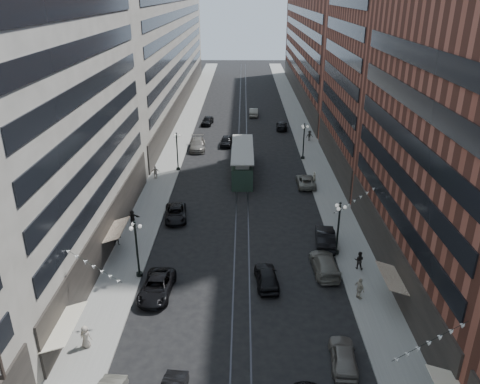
{
  "coord_description": "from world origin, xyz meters",
  "views": [
    {
      "loc": [
        0.13,
        -7.57,
        23.81
      ],
      "look_at": [
        -0.2,
        35.84,
        5.0
      ],
      "focal_mm": 35.0,
      "sensor_mm": 36.0,
      "label": 1
    }
  ],
  "objects_px": {
    "streetcar": "(242,162)",
    "pedestrian_6": "(155,172)",
    "lamppost_se_far": "(338,227)",
    "lamppost_sw_mid": "(177,150)",
    "pedestrian_8": "(314,178)",
    "car_extra_1": "(325,264)",
    "car_4": "(343,356)",
    "car_7": "(176,213)",
    "car_14": "(254,112)",
    "lamppost_se_mid": "(304,140)",
    "pedestrian_1": "(86,337)",
    "pedestrian_7": "(359,260)",
    "car_2": "(157,287)",
    "car_11": "(306,181)",
    "car_12": "(282,125)",
    "pedestrian_4": "(360,288)",
    "car_extra_0": "(267,277)",
    "lamppost_sw_far": "(137,247)",
    "car_10": "(325,238)",
    "car_13": "(226,141)",
    "car_8": "(197,144)",
    "pedestrian_2": "(117,238)",
    "pedestrian_5": "(132,217)",
    "car_9": "(207,121)"
  },
  "relations": [
    {
      "from": "streetcar",
      "to": "pedestrian_6",
      "type": "bearing_deg",
      "value": -168.34
    },
    {
      "from": "lamppost_se_far",
      "to": "lamppost_sw_mid",
      "type": "bearing_deg",
      "value": 128.66
    },
    {
      "from": "pedestrian_8",
      "to": "car_extra_1",
      "type": "relative_size",
      "value": 0.31
    },
    {
      "from": "streetcar",
      "to": "car_4",
      "type": "xyz_separation_m",
      "value": [
        7.05,
        -36.64,
        -0.98
      ]
    },
    {
      "from": "car_7",
      "to": "car_extra_1",
      "type": "relative_size",
      "value": 0.93
    },
    {
      "from": "car_14",
      "to": "lamppost_se_mid",
      "type": "bearing_deg",
      "value": 105.76
    },
    {
      "from": "pedestrian_1",
      "to": "pedestrian_7",
      "type": "xyz_separation_m",
      "value": [
        21.91,
        10.46,
        -0.0
      ]
    },
    {
      "from": "car_2",
      "to": "car_11",
      "type": "xyz_separation_m",
      "value": [
        15.52,
        24.06,
        -0.06
      ]
    },
    {
      "from": "car_2",
      "to": "car_12",
      "type": "xyz_separation_m",
      "value": [
        14.4,
        51.47,
        -0.04
      ]
    },
    {
      "from": "pedestrian_4",
      "to": "car_extra_0",
      "type": "relative_size",
      "value": 0.41
    },
    {
      "from": "car_12",
      "to": "car_14",
      "type": "relative_size",
      "value": 1.0
    },
    {
      "from": "lamppost_sw_far",
      "to": "car_2",
      "type": "relative_size",
      "value": 1.02
    },
    {
      "from": "car_14",
      "to": "pedestrian_8",
      "type": "height_order",
      "value": "pedestrian_8"
    },
    {
      "from": "lamppost_se_far",
      "to": "lamppost_sw_far",
      "type": "bearing_deg",
      "value": -167.74
    },
    {
      "from": "car_4",
      "to": "car_extra_0",
      "type": "distance_m",
      "value": 10.68
    },
    {
      "from": "car_extra_1",
      "to": "car_10",
      "type": "bearing_deg",
      "value": -101.9
    },
    {
      "from": "car_12",
      "to": "pedestrian_6",
      "type": "height_order",
      "value": "pedestrian_6"
    },
    {
      "from": "lamppost_se_mid",
      "to": "car_extra_0",
      "type": "xyz_separation_m",
      "value": [
        -7.0,
        -33.06,
        -2.3
      ]
    },
    {
      "from": "car_4",
      "to": "car_extra_1",
      "type": "xyz_separation_m",
      "value": [
        0.55,
        11.63,
        0.06
      ]
    },
    {
      "from": "car_7",
      "to": "car_14",
      "type": "xyz_separation_m",
      "value": [
        9.67,
        47.11,
        0.1
      ]
    },
    {
      "from": "car_7",
      "to": "car_13",
      "type": "distance_m",
      "value": 27.6
    },
    {
      "from": "car_8",
      "to": "car_2",
      "type": "bearing_deg",
      "value": -94.23
    },
    {
      "from": "pedestrian_2",
      "to": "car_10",
      "type": "distance_m",
      "value": 20.9
    },
    {
      "from": "car_extra_0",
      "to": "car_8",
      "type": "bearing_deg",
      "value": -80.77
    },
    {
      "from": "streetcar",
      "to": "car_12",
      "type": "distance_m",
      "value": 23.97
    },
    {
      "from": "car_12",
      "to": "pedestrian_1",
      "type": "bearing_deg",
      "value": 76.41
    },
    {
      "from": "car_4",
      "to": "pedestrian_6",
      "type": "bearing_deg",
      "value": -56.39
    },
    {
      "from": "pedestrian_5",
      "to": "car_extra_1",
      "type": "distance_m",
      "value": 21.53
    },
    {
      "from": "lamppost_sw_far",
      "to": "car_extra_1",
      "type": "height_order",
      "value": "lamppost_sw_far"
    },
    {
      "from": "lamppost_se_far",
      "to": "pedestrian_2",
      "type": "distance_m",
      "value": 21.86
    },
    {
      "from": "lamppost_sw_mid",
      "to": "lamppost_sw_far",
      "type": "bearing_deg",
      "value": -90.0
    },
    {
      "from": "pedestrian_7",
      "to": "streetcar",
      "type": "bearing_deg",
      "value": -46.29
    },
    {
      "from": "car_13",
      "to": "car_extra_1",
      "type": "distance_m",
      "value": 39.18
    },
    {
      "from": "streetcar",
      "to": "pedestrian_2",
      "type": "xyz_separation_m",
      "value": [
        -12.5,
        -20.61,
        -0.79
      ]
    },
    {
      "from": "pedestrian_2",
      "to": "pedestrian_7",
      "type": "height_order",
      "value": "pedestrian_7"
    },
    {
      "from": "lamppost_se_far",
      "to": "pedestrian_6",
      "type": "xyz_separation_m",
      "value": [
        -21.01,
        19.62,
        -2.04
      ]
    },
    {
      "from": "streetcar",
      "to": "car_14",
      "type": "height_order",
      "value": "streetcar"
    },
    {
      "from": "pedestrian_2",
      "to": "pedestrian_4",
      "type": "bearing_deg",
      "value": -40.41
    },
    {
      "from": "car_extra_0",
      "to": "pedestrian_8",
      "type": "bearing_deg",
      "value": -112.48
    },
    {
      "from": "pedestrian_1",
      "to": "car_extra_1",
      "type": "bearing_deg",
      "value": -142.2
    },
    {
      "from": "car_4",
      "to": "pedestrian_2",
      "type": "distance_m",
      "value": 25.28
    },
    {
      "from": "streetcar",
      "to": "pedestrian_1",
      "type": "distance_m",
      "value": 36.9
    },
    {
      "from": "car_8",
      "to": "pedestrian_6",
      "type": "relative_size",
      "value": 3.33
    },
    {
      "from": "car_13",
      "to": "pedestrian_8",
      "type": "xyz_separation_m",
      "value": [
        12.24,
        -16.86,
        0.21
      ]
    },
    {
      "from": "lamppost_sw_far",
      "to": "pedestrian_2",
      "type": "xyz_separation_m",
      "value": [
        -3.3,
        5.45,
        -2.16
      ]
    },
    {
      "from": "pedestrian_6",
      "to": "pedestrian_8",
      "type": "height_order",
      "value": "pedestrian_6"
    },
    {
      "from": "car_4",
      "to": "car_9",
      "type": "height_order",
      "value": "car_9"
    },
    {
      "from": "car_9",
      "to": "car_14",
      "type": "relative_size",
      "value": 0.94
    },
    {
      "from": "car_9",
      "to": "pedestrian_8",
      "type": "bearing_deg",
      "value": -54.33
    },
    {
      "from": "pedestrian_7",
      "to": "car_8",
      "type": "bearing_deg",
      "value": -42.78
    }
  ]
}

